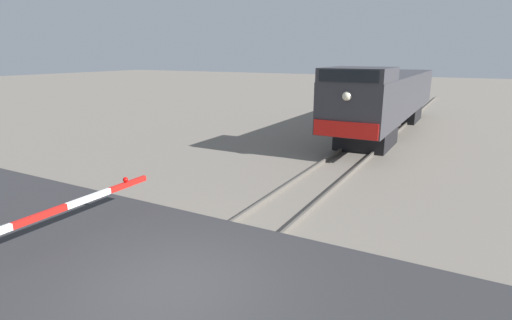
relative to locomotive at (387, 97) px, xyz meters
name	(u,v)px	position (x,y,z in m)	size (l,w,h in m)	color
ground_plane	(173,296)	(0.00, -18.28, -1.96)	(160.00, 160.00, 0.00)	slate
rail_track_left	(143,282)	(-0.72, -18.28, -1.89)	(0.08, 80.00, 0.15)	#59544C
rail_track_right	(205,303)	(0.72, -18.28, -1.89)	(0.08, 80.00, 0.15)	#59544C
road_surface	(173,292)	(0.00, -18.28, -1.88)	(36.00, 6.16, 0.16)	#2D2D30
locomotive	(387,97)	(0.00, 0.00, 0.00)	(2.74, 16.38, 3.76)	black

